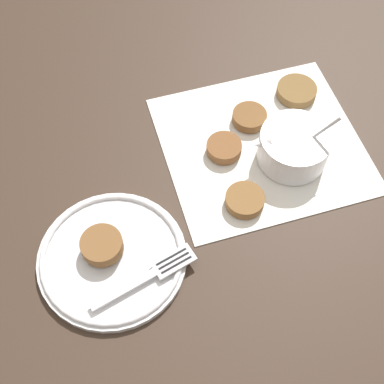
% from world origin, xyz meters
% --- Properties ---
extents(ground_plane, '(4.00, 4.00, 0.00)m').
position_xyz_m(ground_plane, '(0.00, 0.00, 0.00)').
color(ground_plane, '#38281E').
extents(napkin, '(0.35, 0.33, 0.00)m').
position_xyz_m(napkin, '(-0.03, -0.01, 0.00)').
color(napkin, white).
rests_on(napkin, ground_plane).
extents(sauce_bowl, '(0.12, 0.11, 0.10)m').
position_xyz_m(sauce_bowl, '(-0.07, 0.03, 0.03)').
color(sauce_bowl, silver).
rests_on(sauce_bowl, napkin).
extents(fritter_0, '(0.07, 0.07, 0.02)m').
position_xyz_m(fritter_0, '(-0.11, -0.10, 0.01)').
color(fritter_0, brown).
rests_on(fritter_0, napkin).
extents(fritter_1, '(0.06, 0.06, 0.02)m').
position_xyz_m(fritter_1, '(0.03, 0.00, 0.01)').
color(fritter_1, brown).
rests_on(fritter_1, napkin).
extents(fritter_2, '(0.06, 0.06, 0.02)m').
position_xyz_m(fritter_2, '(-0.02, -0.06, 0.01)').
color(fritter_2, brown).
rests_on(fritter_2, napkin).
extents(fritter_3, '(0.06, 0.06, 0.02)m').
position_xyz_m(fritter_3, '(0.02, 0.10, 0.01)').
color(fritter_3, brown).
rests_on(fritter_3, napkin).
extents(serving_plate, '(0.21, 0.21, 0.02)m').
position_xyz_m(serving_plate, '(0.23, 0.16, 0.01)').
color(serving_plate, silver).
rests_on(serving_plate, ground_plane).
extents(fritter_on_plate, '(0.06, 0.06, 0.02)m').
position_xyz_m(fritter_on_plate, '(0.24, 0.15, 0.03)').
color(fritter_on_plate, brown).
rests_on(fritter_on_plate, serving_plate).
extents(fork, '(0.15, 0.08, 0.00)m').
position_xyz_m(fork, '(0.17, 0.20, 0.02)').
color(fork, silver).
rests_on(fork, serving_plate).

